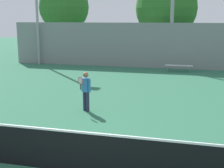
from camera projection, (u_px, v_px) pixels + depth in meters
tennis_net at (79, 152)px, 7.66m from camera, size 10.89×0.09×1.10m
tennis_player at (86, 89)px, 12.81m from camera, size 0.53×0.51×1.64m
bench_courtside_far at (179, 66)px, 22.45m from camera, size 1.96×0.40×0.47m
back_fence at (158, 46)px, 23.78m from camera, size 24.02×0.06×3.46m
tree_green_tall at (64, 7)px, 30.15m from camera, size 4.79×4.79×7.23m
tree_green_broad at (166, 8)px, 26.63m from camera, size 5.23×5.23×7.25m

